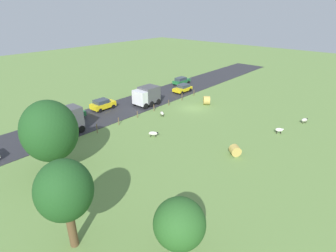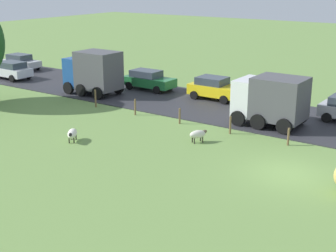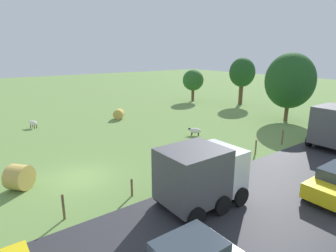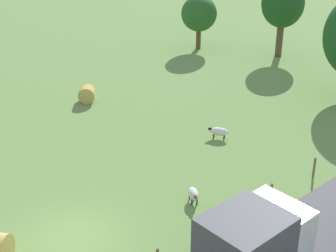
% 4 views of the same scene
% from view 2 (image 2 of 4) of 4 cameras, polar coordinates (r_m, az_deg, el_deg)
% --- Properties ---
extents(ground_plane, '(160.00, 160.00, 0.00)m').
position_cam_2_polar(ground_plane, '(23.92, 13.97, -5.48)').
color(ground_plane, '#6B8E47').
extents(sheep_0, '(1.24, 1.07, 0.72)m').
position_cam_2_polar(sheep_0, '(28.05, -11.21, -0.88)').
color(sheep_0, silver).
rests_on(sheep_0, ground_plane).
extents(sheep_2, '(1.07, 0.90, 0.72)m').
position_cam_2_polar(sheep_2, '(27.39, 3.54, -0.98)').
color(sheep_2, silver).
rests_on(sheep_2, ground_plane).
extents(fence_post_2, '(0.12, 0.12, 1.00)m').
position_cam_2_polar(fence_post_2, '(27.70, 13.99, -1.22)').
color(fence_post_2, brown).
rests_on(fence_post_2, ground_plane).
extents(fence_post_3, '(0.12, 0.12, 1.09)m').
position_cam_2_polar(fence_post_3, '(29.07, 7.35, 0.12)').
color(fence_post_3, brown).
rests_on(fence_post_3, ground_plane).
extents(fence_post_4, '(0.12, 0.12, 1.02)m').
position_cam_2_polar(fence_post_4, '(30.83, 1.38, 1.18)').
color(fence_post_4, brown).
rests_on(fence_post_4, ground_plane).
extents(fence_post_5, '(0.12, 0.12, 1.10)m').
position_cam_2_polar(fence_post_5, '(32.87, -3.90, 2.23)').
color(fence_post_5, brown).
rests_on(fence_post_5, ground_plane).
extents(fence_post_6, '(0.12, 0.12, 1.29)m').
position_cam_2_polar(fence_post_6, '(35.16, -8.53, 3.23)').
color(fence_post_6, brown).
rests_on(fence_post_6, ground_plane).
extents(truck_0, '(2.89, 4.25, 3.09)m').
position_cam_2_polar(truck_0, '(30.77, 12.04, 3.13)').
color(truck_0, white).
rests_on(truck_0, road_strip).
extents(truck_1, '(2.69, 4.37, 3.41)m').
position_cam_2_polar(truck_1, '(38.79, -8.74, 6.36)').
color(truck_1, '#1E4C99').
rests_on(truck_1, road_strip).
extents(car_1, '(2.05, 4.23, 1.59)m').
position_cam_2_polar(car_1, '(46.62, -18.04, 6.31)').
color(car_1, silver).
rests_on(car_1, road_strip).
extents(car_3, '(2.02, 4.36, 1.59)m').
position_cam_2_polar(car_3, '(40.09, -2.31, 5.48)').
color(car_3, '#237238').
rests_on(car_3, road_strip).
extents(car_4, '(2.19, 3.93, 1.67)m').
position_cam_2_polar(car_4, '(37.05, 5.51, 4.50)').
color(car_4, yellow).
rests_on(car_4, road_strip).
extents(car_5, '(1.98, 4.07, 1.50)m').
position_cam_2_polar(car_5, '(51.23, -16.94, 7.27)').
color(car_5, '#B7B7BC').
rests_on(car_5, road_strip).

